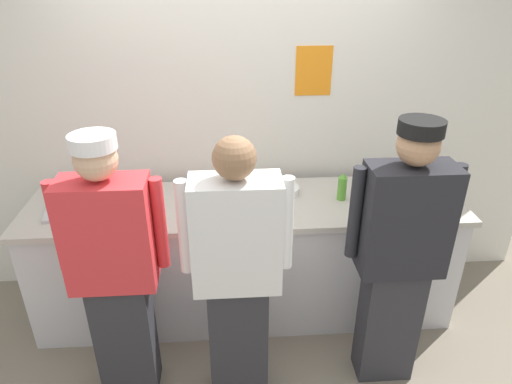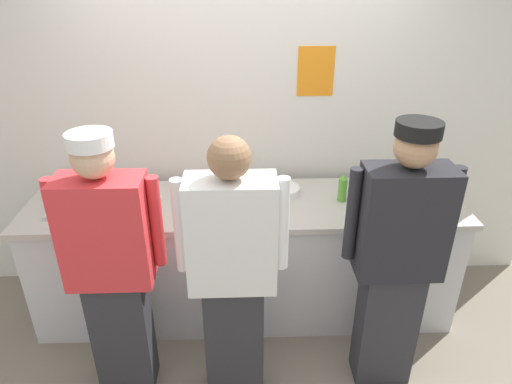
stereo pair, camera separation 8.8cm
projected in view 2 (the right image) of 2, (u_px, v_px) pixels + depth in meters
The scene contains 15 objects.
ground_plane at pixel (247, 343), 3.21m from camera, with size 9.00×9.00×0.00m, color slate.
wall_back at pixel (243, 121), 3.39m from camera, with size 4.72×0.11×2.70m.
prep_counter at pixel (246, 257), 3.35m from camera, with size 3.01×0.74×0.92m.
chef_near_left at pixel (112, 265), 2.53m from camera, with size 0.61×0.24×1.68m.
chef_center at pixel (233, 272), 2.49m from camera, with size 0.61×0.24×1.68m.
chef_far_right at pixel (397, 256), 2.57m from camera, with size 0.62×0.24×1.72m.
plate_stack_front at pixel (283, 190), 3.26m from camera, with size 0.24×0.24×0.05m.
mixing_bowl_steel at pixel (403, 195), 3.11m from camera, with size 0.37×0.37×0.11m, color #B7BABF.
sheet_tray at pixel (85, 205), 3.08m from camera, with size 0.48×0.30×0.02m, color #B7BABF.
squeeze_bottle_primary at pixel (343, 188), 3.12m from camera, with size 0.06×0.06×0.20m.
squeeze_bottle_secondary at pixel (241, 179), 3.25m from camera, with size 0.05×0.05×0.20m.
ramekin_yellow_sauce at pixel (155, 199), 3.14m from camera, with size 0.10×0.10×0.04m.
ramekin_orange_sauce at pixel (206, 202), 3.10m from camera, with size 0.10×0.10×0.04m.
deli_cup at pixel (255, 204), 3.01m from camera, with size 0.09×0.09×0.10m, color white.
chefs_knife at pixel (423, 209), 3.04m from camera, with size 0.27×0.03×0.02m.
Camera 2 is at (-0.03, -2.38, 2.41)m, focal length 31.84 mm.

